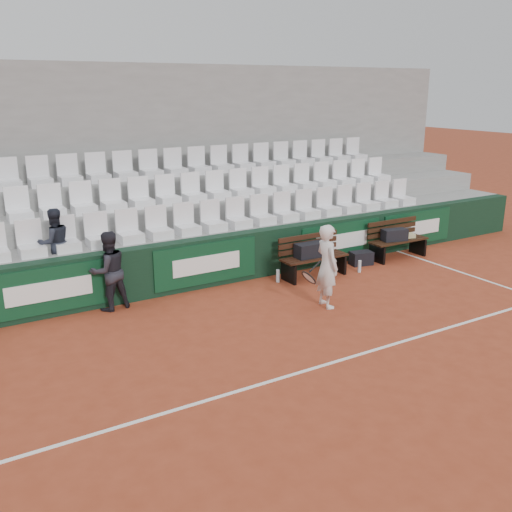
{
  "coord_description": "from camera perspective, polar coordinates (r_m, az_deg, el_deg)",
  "views": [
    {
      "loc": [
        -4.86,
        -5.9,
        3.88
      ],
      "look_at": [
        0.09,
        2.4,
        1.0
      ],
      "focal_mm": 40.0,
      "sensor_mm": 36.0,
      "label": 1
    }
  ],
  "objects": [
    {
      "name": "ground",
      "position": [
        8.57,
        7.85,
        -10.48
      ],
      "size": [
        80.0,
        80.0,
        0.0
      ],
      "primitive_type": "plane",
      "color": "#9B3D23",
      "rests_on": "ground"
    },
    {
      "name": "court_baseline",
      "position": [
        8.57,
        7.85,
        -10.46
      ],
      "size": [
        18.0,
        0.06,
        0.01
      ],
      "primitive_type": "cube",
      "color": "white",
      "rests_on": "ground"
    },
    {
      "name": "back_barrier",
      "position": [
        11.56,
        -4.15,
        -0.45
      ],
      "size": [
        18.0,
        0.34,
        1.0
      ],
      "color": "black",
      "rests_on": "ground"
    },
    {
      "name": "grandstand_tier_front",
      "position": [
        12.08,
        -5.8,
        0.25
      ],
      "size": [
        18.0,
        0.95,
        1.0
      ],
      "primitive_type": "cube",
      "color": "gray",
      "rests_on": "ground"
    },
    {
      "name": "grandstand_tier_mid",
      "position": [
        12.86,
        -7.63,
        2.23
      ],
      "size": [
        18.0,
        0.95,
        1.45
      ],
      "primitive_type": "cube",
      "color": "gray",
      "rests_on": "ground"
    },
    {
      "name": "grandstand_tier_back",
      "position": [
        13.66,
        -9.26,
        3.99
      ],
      "size": [
        18.0,
        0.95,
        1.9
      ],
      "primitive_type": "cube",
      "color": "gray",
      "rests_on": "ground"
    },
    {
      "name": "grandstand_rear_wall",
      "position": [
        14.03,
        -10.47,
        9.44
      ],
      "size": [
        18.0,
        0.3,
        4.4
      ],
      "primitive_type": "cube",
      "color": "gray",
      "rests_on": "ground"
    },
    {
      "name": "seat_row_front",
      "position": [
        11.72,
        -5.54,
        3.87
      ],
      "size": [
        11.9,
        0.44,
        0.63
      ],
      "primitive_type": "cube",
      "color": "white",
      "rests_on": "grandstand_tier_front"
    },
    {
      "name": "seat_row_mid",
      "position": [
        12.48,
        -7.49,
        6.69
      ],
      "size": [
        11.9,
        0.44,
        0.63
      ],
      "primitive_type": "cube",
      "color": "white",
      "rests_on": "grandstand_tier_mid"
    },
    {
      "name": "seat_row_back",
      "position": [
        13.28,
        -9.23,
        9.18
      ],
      "size": [
        11.9,
        0.44,
        0.63
      ],
      "primitive_type": "cube",
      "color": "silver",
      "rests_on": "grandstand_tier_back"
    },
    {
      "name": "bench_left",
      "position": [
        12.11,
        5.83,
        -1.06
      ],
      "size": [
        1.5,
        0.56,
        0.45
      ],
      "primitive_type": "cube",
      "color": "#351B10",
      "rests_on": "ground"
    },
    {
      "name": "bench_right",
      "position": [
        13.79,
        14.01,
        0.71
      ],
      "size": [
        1.5,
        0.56,
        0.45
      ],
      "primitive_type": "cube",
      "color": "black",
      "rests_on": "ground"
    },
    {
      "name": "sports_bag_left",
      "position": [
        11.98,
        5.54,
        0.61
      ],
      "size": [
        0.7,
        0.31,
        0.3
      ],
      "primitive_type": "cube",
      "rotation": [
        0.0,
        0.0,
        -0.02
      ],
      "color": "black",
      "rests_on": "bench_left"
    },
    {
      "name": "sports_bag_right",
      "position": [
        13.58,
        13.69,
        2.07
      ],
      "size": [
        0.63,
        0.39,
        0.27
      ],
      "primitive_type": "cube",
      "rotation": [
        0.0,
        0.0,
        -0.22
      ],
      "color": "black",
      "rests_on": "bench_right"
    },
    {
      "name": "towel",
      "position": [
        13.96,
        14.89,
        2.0
      ],
      "size": [
        0.39,
        0.33,
        0.09
      ],
      "primitive_type": "cube",
      "rotation": [
        0.0,
        0.0,
        -0.34
      ],
      "color": "#C5B97F",
      "rests_on": "bench_right"
    },
    {
      "name": "sports_bag_ground",
      "position": [
        13.12,
        10.48,
        -0.21
      ],
      "size": [
        0.54,
        0.39,
        0.3
      ],
      "primitive_type": "cube",
      "rotation": [
        0.0,
        0.0,
        -0.19
      ],
      "color": "black",
      "rests_on": "ground"
    },
    {
      "name": "water_bottle_near",
      "position": [
        11.76,
        2.2,
        -2.0
      ],
      "size": [
        0.07,
        0.07,
        0.27
      ],
      "primitive_type": "cylinder",
      "color": "silver",
      "rests_on": "ground"
    },
    {
      "name": "water_bottle_far",
      "position": [
        12.57,
        10.31,
        -1.03
      ],
      "size": [
        0.07,
        0.07,
        0.27
      ],
      "primitive_type": "cylinder",
      "color": "silver",
      "rests_on": "ground"
    },
    {
      "name": "tennis_player",
      "position": [
        10.36,
        7.1,
        -1.02
      ],
      "size": [
        0.71,
        0.6,
        1.54
      ],
      "color": "silver",
      "rests_on": "ground"
    },
    {
      "name": "ball_kid",
      "position": [
        10.49,
        -14.52,
        -1.46
      ],
      "size": [
        0.78,
        0.65,
        1.45
      ],
      "primitive_type": "imported",
      "rotation": [
        0.0,
        0.0,
        3.3
      ],
      "color": "black",
      "rests_on": "ground"
    },
    {
      "name": "spectator_c",
      "position": [
        10.82,
        -19.7,
        3.59
      ],
      "size": [
        0.66,
        0.54,
        1.25
      ],
      "primitive_type": "imported",
      "rotation": [
        0.0,
        0.0,
        3.26
      ],
      "color": "#1E222D",
      "rests_on": "grandstand_tier_front"
    }
  ]
}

